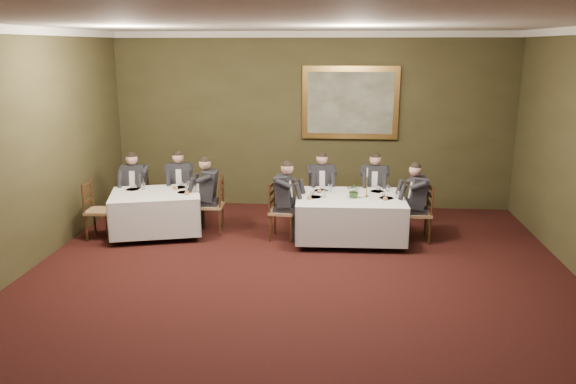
% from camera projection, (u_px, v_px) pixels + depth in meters
% --- Properties ---
extents(ground, '(10.00, 10.00, 0.00)m').
position_uv_depth(ground, '(291.00, 316.00, 6.90)').
color(ground, black).
rests_on(ground, ground).
extents(ceiling, '(8.00, 10.00, 0.10)m').
position_uv_depth(ceiling, '(291.00, 20.00, 6.02)').
color(ceiling, silver).
rests_on(ceiling, back_wall).
extents(back_wall, '(8.00, 0.10, 3.50)m').
position_uv_depth(back_wall, '(312.00, 121.00, 11.28)').
color(back_wall, '#37331B').
rests_on(back_wall, ground).
extents(crown_molding, '(8.00, 10.00, 0.12)m').
position_uv_depth(crown_molding, '(291.00, 25.00, 6.03)').
color(crown_molding, white).
rests_on(crown_molding, back_wall).
extents(table_main, '(1.87, 1.45, 0.67)m').
position_uv_depth(table_main, '(350.00, 214.00, 9.53)').
color(table_main, black).
rests_on(table_main, ground).
extents(table_second, '(1.78, 1.53, 0.67)m').
position_uv_depth(table_second, '(156.00, 210.00, 9.78)').
color(table_second, black).
rests_on(table_second, ground).
extents(chair_main_backleft, '(0.50, 0.49, 1.00)m').
position_uv_depth(chair_main_backleft, '(320.00, 208.00, 10.50)').
color(chair_main_backleft, '#94704B').
rests_on(chair_main_backleft, ground).
extents(diner_main_backleft, '(0.47, 0.54, 1.35)m').
position_uv_depth(diner_main_backleft, '(321.00, 196.00, 10.43)').
color(diner_main_backleft, black).
rests_on(diner_main_backleft, chair_main_backleft).
extents(chair_main_backright, '(0.46, 0.44, 1.00)m').
position_uv_depth(chair_main_backright, '(373.00, 209.00, 10.45)').
color(chair_main_backright, '#94704B').
rests_on(chair_main_backright, ground).
extents(diner_main_backright, '(0.44, 0.50, 1.35)m').
position_uv_depth(diner_main_backright, '(374.00, 197.00, 10.38)').
color(diner_main_backright, black).
rests_on(diner_main_backright, chair_main_backright).
extents(chair_main_endleft, '(0.46, 0.48, 1.00)m').
position_uv_depth(chair_main_endleft, '(282.00, 223.00, 9.63)').
color(chair_main_endleft, '#94704B').
rests_on(chair_main_endleft, ground).
extents(diner_main_endleft, '(0.52, 0.45, 1.35)m').
position_uv_depth(diner_main_endleft, '(283.00, 210.00, 9.57)').
color(diner_main_endleft, black).
rests_on(diner_main_endleft, chair_main_endleft).
extents(chair_main_endright, '(0.44, 0.45, 1.00)m').
position_uv_depth(chair_main_endright, '(418.00, 225.00, 9.51)').
color(chair_main_endright, '#94704B').
rests_on(chair_main_endright, ground).
extents(diner_main_endright, '(0.49, 0.43, 1.35)m').
position_uv_depth(diner_main_endright, '(418.00, 212.00, 9.45)').
color(diner_main_endright, black).
rests_on(diner_main_endright, chair_main_endright).
extents(chair_sec_backleft, '(0.46, 0.44, 1.00)m').
position_uv_depth(chair_sec_backleft, '(137.00, 208.00, 10.49)').
color(chair_sec_backleft, '#94704B').
rests_on(chair_sec_backleft, ground).
extents(diner_sec_backleft, '(0.44, 0.50, 1.35)m').
position_uv_depth(diner_sec_backleft, '(136.00, 196.00, 10.42)').
color(diner_sec_backleft, black).
rests_on(diner_sec_backleft, chair_sec_backleft).
extents(chair_sec_backright, '(0.52, 0.50, 1.00)m').
position_uv_depth(chair_sec_backright, '(181.00, 206.00, 10.63)').
color(chair_sec_backright, '#94704B').
rests_on(chair_sec_backright, ground).
extents(diner_sec_backright, '(0.49, 0.55, 1.35)m').
position_uv_depth(diner_sec_backright, '(180.00, 194.00, 10.56)').
color(diner_sec_backright, black).
rests_on(diner_sec_backright, chair_sec_backright).
extents(chair_sec_endright, '(0.44, 0.46, 1.00)m').
position_uv_depth(chair_sec_endright, '(212.00, 216.00, 9.98)').
color(chair_sec_endright, '#94704B').
rests_on(chair_sec_endright, ground).
extents(diner_sec_endright, '(0.50, 0.43, 1.35)m').
position_uv_depth(diner_sec_endright, '(211.00, 204.00, 9.92)').
color(diner_sec_endright, black).
rests_on(diner_sec_endright, chair_sec_endright).
extents(chair_sec_endleft, '(0.44, 0.46, 1.00)m').
position_uv_depth(chair_sec_endleft, '(100.00, 222.00, 9.65)').
color(chair_sec_endleft, '#94704B').
rests_on(chair_sec_endleft, ground).
extents(centerpiece, '(0.28, 0.25, 0.28)m').
position_uv_depth(centerpiece, '(354.00, 190.00, 9.33)').
color(centerpiece, '#2D5926').
rests_on(centerpiece, table_main).
extents(candlestick, '(0.08, 0.08, 0.51)m').
position_uv_depth(candlestick, '(367.00, 186.00, 9.39)').
color(candlestick, '#BA9139').
rests_on(candlestick, table_main).
extents(place_setting_table_main, '(0.33, 0.31, 0.14)m').
position_uv_depth(place_setting_table_main, '(324.00, 188.00, 9.86)').
color(place_setting_table_main, white).
rests_on(place_setting_table_main, table_main).
extents(place_setting_table_second, '(0.33, 0.31, 0.14)m').
position_uv_depth(place_setting_table_second, '(136.00, 187.00, 9.94)').
color(place_setting_table_second, white).
rests_on(place_setting_table_second, table_second).
extents(painting, '(1.89, 0.09, 1.42)m').
position_uv_depth(painting, '(350.00, 103.00, 11.05)').
color(painting, '#DDA551').
rests_on(painting, back_wall).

